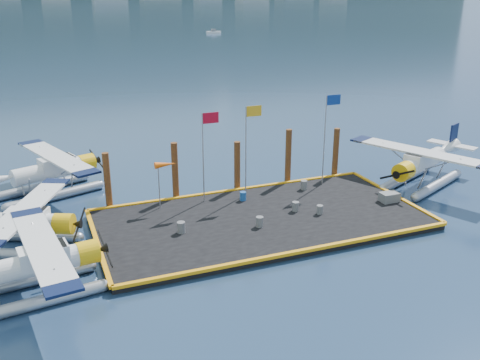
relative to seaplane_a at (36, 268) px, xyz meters
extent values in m
plane|color=#1A324E|center=(13.21, 3.74, -1.50)|extent=(4000.00, 4000.00, 0.00)
cube|color=black|center=(13.21, 3.74, -1.30)|extent=(20.00, 10.00, 0.40)
cylinder|color=#9A9EA8|center=(-0.56, 1.05, -1.20)|extent=(6.31, 1.47, 0.61)
cylinder|color=#9A9EA8|center=(-0.25, -1.16, -1.20)|extent=(6.31, 1.47, 0.61)
cylinder|color=silver|center=(-0.21, -0.03, 0.17)|extent=(4.82, 1.75, 1.11)
cube|color=silver|center=(0.40, 0.06, 0.53)|extent=(2.36, 1.41, 0.91)
cube|color=black|center=(0.70, 0.10, 0.73)|extent=(1.55, 1.25, 0.56)
cylinder|color=#EBAF0D|center=(2.40, 0.33, 0.17)|extent=(1.17, 1.30, 1.18)
cube|color=black|center=(3.26, 0.45, 0.17)|extent=(0.37, 2.24, 1.14)
cube|color=silver|center=(0.40, 0.06, 1.03)|extent=(2.76, 9.24, 0.12)
cube|color=#0B1437|center=(-0.20, 4.37, 1.03)|extent=(1.63, 1.11, 0.13)
cube|color=#0B1437|center=(1.00, -4.26, 1.03)|extent=(1.63, 1.11, 0.13)
cylinder|color=#9A9EA8|center=(-0.50, 6.47, -1.20)|extent=(5.90, 3.13, 0.60)
cylinder|color=#9A9EA8|center=(-1.42, 4.47, -1.20)|extent=(5.90, 3.13, 0.60)
cylinder|color=silver|center=(-0.77, 5.39, 0.15)|extent=(4.70, 2.94, 1.10)
cube|color=silver|center=(-0.23, 5.14, 0.50)|extent=(2.46, 1.92, 0.90)
cube|color=black|center=(0.05, 5.01, 0.70)|extent=(1.71, 1.54, 0.55)
cylinder|color=#EBAF0D|center=(1.60, 4.30, 0.15)|extent=(1.40, 1.47, 1.16)
cube|color=black|center=(2.37, 3.95, 0.15)|extent=(0.98, 2.05, 1.13)
cube|color=silver|center=(-0.23, 5.14, 1.01)|extent=(5.12, 8.83, 0.12)
cube|color=#0B1437|center=(1.57, 9.06, 1.01)|extent=(1.74, 1.45, 0.13)
cylinder|color=#9A9EA8|center=(0.70, 14.72, -1.18)|extent=(6.54, 2.87, 0.65)
cylinder|color=#9A9EA8|center=(1.50, 12.48, -1.18)|extent=(6.54, 2.87, 0.65)
cylinder|color=silver|center=(1.31, 13.67, 0.29)|extent=(5.14, 2.82, 1.19)
cube|color=silver|center=(1.92, 13.89, 0.66)|extent=(2.64, 1.92, 0.97)
cube|color=black|center=(2.23, 14.00, 0.88)|extent=(1.81, 1.58, 0.60)
cylinder|color=#EBAF0D|center=(3.96, 14.62, 0.29)|extent=(1.44, 1.55, 1.26)
cube|color=black|center=(4.82, 14.93, 0.29)|extent=(0.87, 2.29, 1.22)
cube|color=silver|center=(1.92, 13.89, 1.21)|extent=(4.81, 9.72, 0.13)
cube|color=#0B1437|center=(0.35, 18.28, 1.21)|extent=(1.86, 1.46, 0.14)
cube|color=#0B1437|center=(3.49, 9.51, 1.21)|extent=(1.86, 1.46, 0.14)
cylinder|color=#9A9EA8|center=(27.58, 4.48, -1.17)|extent=(6.57, 3.50, 0.67)
cylinder|color=#9A9EA8|center=(26.55, 6.71, -1.17)|extent=(6.57, 3.50, 0.67)
cylinder|color=silver|center=(26.86, 5.50, 0.34)|extent=(5.23, 3.29, 1.23)
cube|color=silver|center=(26.26, 5.22, 0.73)|extent=(2.74, 2.14, 1.00)
cube|color=black|center=(25.95, 5.08, 0.95)|extent=(1.91, 1.72, 0.61)
cylinder|color=#EBAF0D|center=(24.23, 4.29, 0.34)|extent=(1.56, 1.64, 1.29)
cube|color=black|center=(23.37, 3.89, 0.34)|extent=(1.10, 2.28, 1.25)
cube|color=silver|center=(26.26, 5.22, 1.29)|extent=(5.72, 9.83, 0.13)
cube|color=#0B1437|center=(24.25, 9.58, 1.29)|extent=(1.94, 1.61, 0.15)
cube|color=#0B1437|center=(31.53, 7.65, 1.35)|extent=(1.17, 0.64, 1.90)
cube|color=silver|center=(31.43, 7.60, 0.62)|extent=(2.50, 3.87, 0.11)
cylinder|color=#5B5C60|center=(7.96, 3.41, -0.77)|extent=(0.47, 0.47, 0.67)
cylinder|color=#5B5C60|center=(16.84, 2.86, -0.82)|extent=(0.40, 0.40, 0.57)
cylinder|color=#5B5C60|center=(15.63, 3.83, -0.79)|extent=(0.44, 0.44, 0.62)
cylinder|color=#5B5C60|center=(12.54, 2.50, -0.79)|extent=(0.45, 0.45, 0.63)
cylinder|color=#5B5C60|center=(17.98, 7.11, -0.78)|extent=(0.46, 0.46, 0.65)
cylinder|color=#1A4B93|center=(13.19, 6.76, -0.80)|extent=(0.42, 0.42, 0.60)
cube|color=#5B5C60|center=(22.21, 2.98, -0.79)|extent=(1.23, 0.82, 0.62)
cylinder|color=gray|center=(10.71, 7.54, 1.90)|extent=(0.08, 0.08, 6.00)
cube|color=#B40B22|center=(11.26, 7.54, 4.55)|extent=(1.10, 0.03, 0.70)
cylinder|color=gray|center=(13.71, 7.54, 2.00)|extent=(0.08, 0.08, 6.20)
cube|color=gold|center=(14.26, 7.54, 4.75)|extent=(1.10, 0.03, 0.70)
cylinder|color=gray|center=(19.71, 7.54, 2.15)|extent=(0.08, 0.08, 6.50)
cube|color=navy|center=(20.26, 7.54, 5.05)|extent=(1.10, 0.03, 0.70)
cylinder|color=gray|center=(7.71, 7.54, 0.40)|extent=(0.07, 0.07, 3.00)
cone|color=#FA5E0D|center=(8.21, 7.54, 1.80)|extent=(1.40, 0.44, 0.44)
cylinder|color=#4A2215|center=(4.71, 9.14, 0.50)|extent=(0.44, 0.44, 4.00)
cylinder|color=#4A2215|center=(9.21, 9.14, 0.60)|extent=(0.44, 0.44, 4.20)
cylinder|color=#4A2215|center=(13.71, 9.14, 0.40)|extent=(0.44, 0.44, 3.80)
cylinder|color=#4A2215|center=(17.71, 9.14, 0.65)|extent=(0.44, 0.44, 4.30)
cylinder|color=#4A2215|center=(21.71, 9.14, 0.50)|extent=(0.44, 0.44, 4.00)
camera|label=1|loc=(0.72, -24.13, 12.37)|focal=40.00mm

